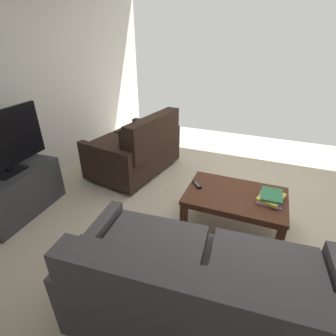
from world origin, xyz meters
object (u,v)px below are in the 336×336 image
tv_stand (17,193)px  flat_tv (1,143)px  sofa_main (200,292)px  tv_remote (197,185)px  coffee_table (235,199)px  book_stack (271,197)px  loveseat_near (137,149)px

tv_stand → flat_tv: (-0.00, -0.00, 0.62)m
sofa_main → tv_remote: (0.38, -1.23, 0.05)m
tv_stand → tv_remote: tv_stand is taller
tv_remote → flat_tv: bearing=20.1°
sofa_main → coffee_table: size_ratio=1.81×
tv_stand → coffee_table: bearing=-163.8°
coffee_table → book_stack: 0.35m
sofa_main → coffee_table: (-0.05, -1.21, -0.02)m
loveseat_near → flat_tv: (0.81, 1.41, 0.51)m
loveseat_near → coffee_table: loveseat_near is taller
sofa_main → loveseat_near: 2.45m
flat_tv → book_stack: (-2.69, -0.70, -0.44)m
tv_stand → book_stack: size_ratio=2.98×
loveseat_near → tv_remote: loveseat_near is taller
loveseat_near → tv_remote: (-1.12, 0.71, 0.04)m
coffee_table → book_stack: book_stack is taller
sofa_main → flat_tv: (2.30, -0.53, 0.52)m
flat_tv → tv_remote: (-1.92, -0.70, -0.47)m
sofa_main → flat_tv: flat_tv is taller
coffee_table → sofa_main: bearing=87.8°
coffee_table → tv_remote: tv_remote is taller
tv_stand → tv_remote: 2.06m
flat_tv → sofa_main: bearing=167.2°
coffee_table → tv_stand: (2.35, 0.68, -0.07)m
coffee_table → tv_stand: size_ratio=1.02×
flat_tv → book_stack: bearing=-165.3°
coffee_table → tv_remote: 0.43m
coffee_table → tv_stand: bearing=16.2°
sofa_main → loveseat_near: loveseat_near is taller
loveseat_near → flat_tv: flat_tv is taller
tv_stand → flat_tv: 0.62m
sofa_main → book_stack: (-0.38, -1.23, 0.08)m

